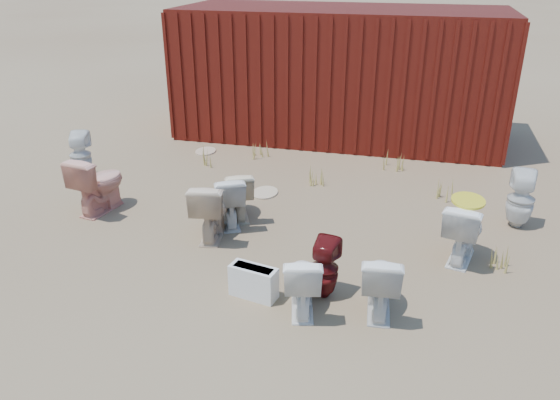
% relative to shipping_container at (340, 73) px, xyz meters
% --- Properties ---
extents(ground, '(100.00, 100.00, 0.00)m').
position_rel_shipping_container_xyz_m(ground, '(0.00, -5.20, -1.20)').
color(ground, brown).
rests_on(ground, ground).
extents(shipping_container, '(6.00, 2.40, 2.40)m').
position_rel_shipping_container_xyz_m(shipping_container, '(0.00, 0.00, 0.00)').
color(shipping_container, '#430B0B').
rests_on(shipping_container, ground).
extents(toilet_front_a, '(0.66, 0.79, 0.71)m').
position_rel_shipping_container_xyz_m(toilet_front_a, '(-0.77, -4.33, -0.85)').
color(toilet_front_a, silver).
rests_on(toilet_front_a, ground).
extents(toilet_front_pink, '(0.59, 0.87, 0.82)m').
position_rel_shipping_container_xyz_m(toilet_front_pink, '(-2.64, -4.38, -0.79)').
color(toilet_front_pink, '#E19582').
rests_on(toilet_front_pink, ground).
extents(toilet_front_c, '(0.52, 0.72, 0.67)m').
position_rel_shipping_container_xyz_m(toilet_front_c, '(0.58, -5.98, -0.87)').
color(toilet_front_c, white).
rests_on(toilet_front_c, ground).
extents(toilet_front_maroon, '(0.34, 0.35, 0.66)m').
position_rel_shipping_container_xyz_m(toilet_front_maroon, '(0.75, -5.68, -0.87)').
color(toilet_front_maroon, '#520E0F').
rests_on(toilet_front_maroon, ground).
extents(toilet_front_e, '(0.45, 0.72, 0.70)m').
position_rel_shipping_container_xyz_m(toilet_front_e, '(1.33, -5.81, -0.85)').
color(toilet_front_e, silver).
rests_on(toilet_front_e, ground).
extents(toilet_back_a, '(0.43, 0.43, 0.74)m').
position_rel_shipping_container_xyz_m(toilet_back_a, '(-3.60, -3.34, -0.83)').
color(toilet_back_a, white).
rests_on(toilet_back_a, ground).
extents(toilet_back_beige_left, '(0.62, 0.77, 0.68)m').
position_rel_shipping_container_xyz_m(toilet_back_beige_left, '(-0.71, -4.09, -0.86)').
color(toilet_back_beige_left, beige).
rests_on(toilet_back_beige_left, ground).
extents(toilet_back_beige_right, '(0.54, 0.81, 0.77)m').
position_rel_shipping_container_xyz_m(toilet_back_beige_right, '(-0.86, -4.72, -0.82)').
color(toilet_back_beige_right, beige).
rests_on(toilet_back_beige_right, ground).
extents(toilet_back_yellowlid, '(0.57, 0.80, 0.74)m').
position_rel_shipping_container_xyz_m(toilet_back_yellowlid, '(2.17, -4.52, -0.83)').
color(toilet_back_yellowlid, white).
rests_on(toilet_back_yellowlid, ground).
extents(toilet_back_e, '(0.38, 0.38, 0.77)m').
position_rel_shipping_container_xyz_m(toilet_back_e, '(2.93, -3.45, -0.82)').
color(toilet_back_e, white).
rests_on(toilet_back_e, ground).
extents(yellow_lid, '(0.38, 0.47, 0.02)m').
position_rel_shipping_container_xyz_m(yellow_lid, '(2.17, -4.52, -0.44)').
color(yellow_lid, gold).
rests_on(yellow_lid, toilet_back_yellowlid).
extents(loose_tank, '(0.53, 0.30, 0.35)m').
position_rel_shipping_container_xyz_m(loose_tank, '(0.04, -5.87, -1.02)').
color(loose_tank, silver).
rests_on(loose_tank, ground).
extents(loose_lid_near, '(0.40, 0.51, 0.02)m').
position_rel_shipping_container_xyz_m(loose_lid_near, '(-0.58, -3.25, -1.19)').
color(loose_lid_near, '#C1AC8C').
rests_on(loose_lid_near, ground).
extents(loose_lid_far, '(0.38, 0.48, 0.02)m').
position_rel_shipping_container_xyz_m(loose_lid_far, '(-2.14, -1.70, -1.19)').
color(loose_lid_far, tan).
rests_on(loose_lid_far, ground).
extents(weed_clump_a, '(0.36, 0.36, 0.30)m').
position_rel_shipping_container_xyz_m(weed_clump_a, '(-1.83, -2.26, -1.05)').
color(weed_clump_a, '#9D8C3E').
rests_on(weed_clump_a, ground).
extents(weed_clump_b, '(0.32, 0.32, 0.25)m').
position_rel_shipping_container_xyz_m(weed_clump_b, '(0.10, -2.69, -1.07)').
color(weed_clump_b, '#9D8C3E').
rests_on(weed_clump_b, ground).
extents(weed_clump_c, '(0.36, 0.36, 0.30)m').
position_rel_shipping_container_xyz_m(weed_clump_c, '(2.06, -2.72, -1.05)').
color(weed_clump_c, '#9D8C3E').
rests_on(weed_clump_c, ground).
extents(weed_clump_d, '(0.30, 0.30, 0.28)m').
position_rel_shipping_container_xyz_m(weed_clump_d, '(-1.13, -1.71, -1.06)').
color(weed_clump_d, '#9D8C3E').
rests_on(weed_clump_d, ground).
extents(weed_clump_e, '(0.34, 0.34, 0.29)m').
position_rel_shipping_container_xyz_m(weed_clump_e, '(1.21, -1.70, -1.05)').
color(weed_clump_e, '#9D8C3E').
rests_on(weed_clump_e, ground).
extents(weed_clump_f, '(0.28, 0.28, 0.25)m').
position_rel_shipping_container_xyz_m(weed_clump_f, '(2.60, -4.65, -1.08)').
color(weed_clump_f, '#9D8C3E').
rests_on(weed_clump_f, ground).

